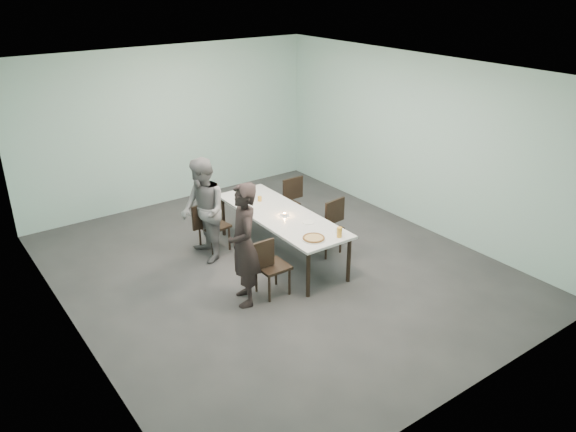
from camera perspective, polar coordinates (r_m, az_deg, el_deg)
ground at (r=8.75m, az=-1.28°, el=-5.28°), size 7.00×7.00×0.00m
room_shell at (r=7.96m, az=-1.41°, el=7.55°), size 6.02×7.02×3.01m
table at (r=8.79m, az=-0.73°, el=-0.10°), size 0.94×2.61×0.75m
chair_near_left at (r=7.83m, az=-2.07°, el=-4.84°), size 0.61×0.42×0.87m
chair_far_left at (r=9.12m, az=-7.96°, el=-0.73°), size 0.63×0.47×0.87m
chair_near_right at (r=9.07m, az=4.26°, el=-0.69°), size 0.63×0.47×0.87m
chair_far_right at (r=10.00m, az=-0.02°, el=1.78°), size 0.61×0.42×0.87m
diner_near at (r=7.53m, az=-4.50°, el=-2.95°), size 0.61×0.74×1.75m
diner_far at (r=8.77m, az=-8.61°, el=0.55°), size 0.74×0.89×1.66m
pizza at (r=7.94m, az=2.62°, el=-2.26°), size 0.34×0.34×0.04m
side_plate at (r=8.46m, az=2.05°, el=-0.63°), size 0.18×0.18×0.01m
beer_glass at (r=8.01m, az=5.24°, el=-1.65°), size 0.08×0.08×0.15m
water_tumbler at (r=8.13m, az=5.13°, el=-1.46°), size 0.08×0.08×0.09m
tealight at (r=8.68m, az=-0.35°, el=0.15°), size 0.06×0.06×0.05m
amber_tumbler at (r=9.24m, az=-2.89°, el=1.77°), size 0.07×0.07×0.08m
menu at (r=9.27m, az=-4.39°, el=1.56°), size 0.30×0.23×0.01m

